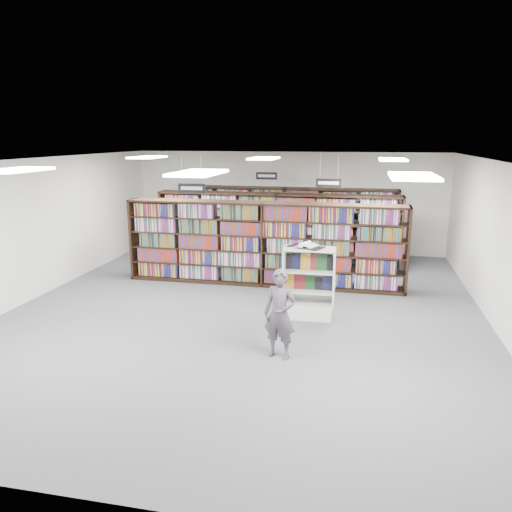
% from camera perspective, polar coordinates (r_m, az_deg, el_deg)
% --- Properties ---
extents(floor, '(12.00, 12.00, 0.00)m').
position_cam_1_polar(floor, '(10.89, -1.18, -6.21)').
color(floor, '#4D4D52').
rests_on(floor, ground).
extents(ceiling, '(10.00, 12.00, 0.10)m').
position_cam_1_polar(ceiling, '(10.26, -1.27, 10.86)').
color(ceiling, white).
rests_on(ceiling, wall_back).
extents(wall_back, '(10.00, 0.10, 3.20)m').
position_cam_1_polar(wall_back, '(16.29, 3.60, 6.18)').
color(wall_back, white).
rests_on(wall_back, ground).
extents(wall_front, '(10.00, 0.10, 3.20)m').
position_cam_1_polar(wall_front, '(5.06, -17.12, -11.36)').
color(wall_front, white).
rests_on(wall_front, ground).
extents(wall_left, '(0.10, 12.00, 3.20)m').
position_cam_1_polar(wall_left, '(12.56, -24.06, 2.83)').
color(wall_left, white).
rests_on(wall_left, ground).
extents(wall_right, '(0.10, 12.00, 3.20)m').
position_cam_1_polar(wall_right, '(10.54, 26.30, 0.74)').
color(wall_right, white).
rests_on(wall_right, ground).
extents(bookshelf_row_near, '(7.00, 0.60, 2.10)m').
position_cam_1_polar(bookshelf_row_near, '(12.49, 0.87, 1.38)').
color(bookshelf_row_near, black).
rests_on(bookshelf_row_near, floor).
extents(bookshelf_row_mid, '(7.00, 0.60, 2.10)m').
position_cam_1_polar(bookshelf_row_mid, '(14.42, 2.40, 3.02)').
color(bookshelf_row_mid, black).
rests_on(bookshelf_row_mid, floor).
extents(bookshelf_row_far, '(7.00, 0.60, 2.10)m').
position_cam_1_polar(bookshelf_row_far, '(16.07, 3.41, 4.10)').
color(bookshelf_row_far, black).
rests_on(bookshelf_row_far, floor).
extents(aisle_sign_left, '(0.65, 0.02, 0.80)m').
position_cam_1_polar(aisle_sign_left, '(11.69, -7.36, 7.79)').
color(aisle_sign_left, '#B2B2B7').
rests_on(aisle_sign_left, ceiling).
extents(aisle_sign_right, '(0.65, 0.02, 0.80)m').
position_cam_1_polar(aisle_sign_right, '(13.06, 8.30, 8.35)').
color(aisle_sign_right, '#B2B2B7').
rests_on(aisle_sign_right, ceiling).
extents(aisle_sign_center, '(0.65, 0.02, 0.80)m').
position_cam_1_polar(aisle_sign_center, '(15.29, 1.22, 9.23)').
color(aisle_sign_center, '#B2B2B7').
rests_on(aisle_sign_center, ceiling).
extents(troffer_front_left, '(0.60, 1.20, 0.04)m').
position_cam_1_polar(troffer_front_left, '(8.80, -25.74, 8.83)').
color(troffer_front_left, white).
rests_on(troffer_front_left, ceiling).
extents(troffer_front_center, '(0.60, 1.20, 0.04)m').
position_cam_1_polar(troffer_front_center, '(7.38, -6.64, 9.41)').
color(troffer_front_center, white).
rests_on(troffer_front_center, ceiling).
extents(troffer_front_right, '(0.60, 1.20, 0.04)m').
position_cam_1_polar(troffer_front_right, '(7.03, 17.52, 8.68)').
color(troffer_front_right, white).
rests_on(troffer_front_right, ceiling).
extents(troffer_back_left, '(0.60, 1.20, 0.04)m').
position_cam_1_polar(troffer_back_left, '(13.13, -12.30, 10.97)').
color(troffer_back_left, white).
rests_on(troffer_back_left, ceiling).
extents(troffer_back_center, '(0.60, 1.20, 0.04)m').
position_cam_1_polar(troffer_back_center, '(12.22, 0.91, 11.10)').
color(troffer_back_center, white).
rests_on(troffer_back_center, ceiling).
extents(troffer_back_right, '(0.60, 1.20, 0.04)m').
position_cam_1_polar(troffer_back_right, '(12.01, 15.35, 10.59)').
color(troffer_back_right, white).
rests_on(troffer_back_right, ceiling).
extents(endcap_display, '(1.07, 0.56, 1.48)m').
position_cam_1_polar(endcap_display, '(10.42, 6.04, -4.31)').
color(endcap_display, white).
rests_on(endcap_display, floor).
extents(open_book, '(0.80, 0.66, 0.13)m').
position_cam_1_polar(open_book, '(10.20, 5.68, 1.17)').
color(open_book, black).
rests_on(open_book, endcap_display).
extents(shopper, '(0.63, 0.48, 1.54)m').
position_cam_1_polar(shopper, '(8.43, 2.75, -6.65)').
color(shopper, '#4B454F').
rests_on(shopper, floor).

